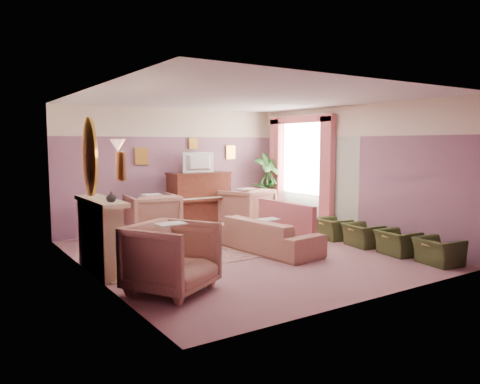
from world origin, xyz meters
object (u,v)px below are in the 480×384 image
coffee_table (190,242)px  olive_chair_c (363,231)px  floral_armchair_left (152,214)px  olive_chair_d (333,225)px  olive_chair_a (439,247)px  sofa (269,229)px  floral_armchair_front (172,254)px  side_table (268,208)px  television (200,161)px  piano (199,201)px  olive_chair_b (398,239)px  floral_armchair_right (246,206)px

coffee_table → olive_chair_c: size_ratio=1.48×
floral_armchair_left → olive_chair_d: floral_armchair_left is taller
olive_chair_a → olive_chair_c: 1.64m
sofa → olive_chair_d: 1.82m
floral_armchair_front → olive_chair_a: 4.46m
floral_armchair_left → floral_armchair_front: size_ratio=1.00×
coffee_table → side_table: 3.88m
sofa → floral_armchair_left: size_ratio=2.02×
television → olive_chair_d: 3.38m
floral_armchair_left → side_table: bearing=5.6°
television → coffee_table: size_ratio=0.80×
piano → sofa: piano is taller
piano → olive_chair_a: size_ratio=2.07×
piano → floral_armchair_left: 1.47m
floral_armchair_left → olive_chair_b: floral_armchair_left is taller
floral_armchair_left → olive_chair_d: size_ratio=1.55×
floral_armchair_left → side_table: floral_armchair_left is taller
piano → sofa: size_ratio=0.66×
floral_armchair_right → floral_armchair_front: bearing=-135.9°
side_table → floral_armchair_left: bearing=-174.4°
floral_armchair_right → side_table: 1.06m
sofa → floral_armchair_front: 2.78m
olive_chair_c → television: bearing=117.1°
floral_armchair_left → side_table: 3.29m
olive_chair_b → side_table: 4.13m
olive_chair_b → floral_armchair_left: bearing=129.4°
sofa → olive_chair_b: (1.80, -1.48, -0.14)m
coffee_table → olive_chair_a: olive_chair_a is taller
floral_armchair_front → olive_chair_a: (4.32, -1.11, -0.23)m
piano → floral_armchair_right: (0.94, -0.59, -0.12)m
olive_chair_b → side_table: size_ratio=0.97×
coffee_table → floral_armchair_front: bearing=-123.8°
coffee_table → olive_chair_d: size_ratio=1.48×
olive_chair_a → olive_chair_b: 0.82m
olive_chair_a → television: bearing=109.1°
coffee_table → floral_armchair_left: 1.77m
floral_armchair_front → olive_chair_c: floral_armchair_front is taller
floral_armchair_front → olive_chair_b: size_ratio=1.55×
floral_armchair_right → olive_chair_a: floral_armchair_right is taller
coffee_table → side_table: size_ratio=1.43×
side_table → olive_chair_a: bearing=-91.7°
floral_armchair_front → side_table: floral_armchair_front is taller
floral_armchair_left → floral_armchair_front: (-1.19, -3.51, 0.00)m
piano → olive_chair_b: 4.63m
coffee_table → olive_chair_c: (3.13, -1.24, 0.07)m
piano → side_table: size_ratio=2.00×
piano → olive_chair_a: piano is taller
floral_armchair_left → floral_armchair_right: 2.33m
side_table → television: bearing=176.9°
floral_armchair_front → olive_chair_a: size_ratio=1.55×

